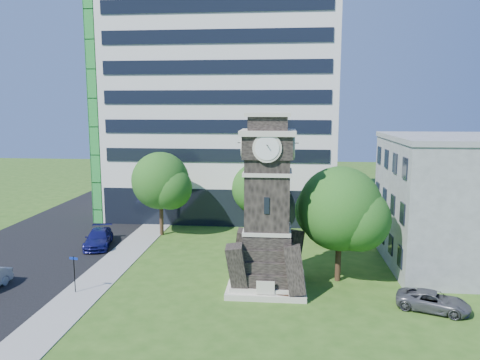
# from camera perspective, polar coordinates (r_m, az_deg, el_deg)

# --- Properties ---
(ground) EXTENTS (160.00, 160.00, 0.00)m
(ground) POSITION_cam_1_polar(r_m,az_deg,el_deg) (32.41, -2.33, -13.99)
(ground) COLOR #2E5518
(ground) RESTS_ON ground
(sidewalk) EXTENTS (3.00, 70.00, 0.06)m
(sidewalk) POSITION_cam_1_polar(r_m,az_deg,el_deg) (39.23, -15.41, -10.12)
(sidewalk) COLOR gray
(sidewalk) RESTS_ON ground
(street) EXTENTS (14.00, 80.00, 0.02)m
(street) POSITION_cam_1_polar(r_m,az_deg,el_deg) (42.93, -26.21, -9.10)
(street) COLOR black
(street) RESTS_ON ground
(clock_tower) EXTENTS (5.40, 5.40, 12.22)m
(clock_tower) POSITION_cam_1_polar(r_m,az_deg,el_deg) (32.43, 3.36, -4.16)
(clock_tower) COLOR beige
(clock_tower) RESTS_ON ground
(office_tall) EXTENTS (26.20, 15.11, 28.60)m
(office_tall) POSITION_cam_1_polar(r_m,az_deg,el_deg) (55.92, -2.09, 10.57)
(office_tall) COLOR silver
(office_tall) RESTS_ON ground
(car_street_north) EXTENTS (3.30, 5.64, 1.53)m
(car_street_north) POSITION_cam_1_polar(r_m,az_deg,el_deg) (44.80, -16.86, -6.80)
(car_street_north) COLOR #131557
(car_street_north) RESTS_ON ground
(car_east_lot) EXTENTS (4.82, 3.46, 1.22)m
(car_east_lot) POSITION_cam_1_polar(r_m,az_deg,el_deg) (32.46, 22.48, -13.49)
(car_east_lot) COLOR #515156
(car_east_lot) RESTS_ON ground
(park_bench) EXTENTS (1.76, 0.47, 0.91)m
(park_bench) POSITION_cam_1_polar(r_m,az_deg,el_deg) (31.86, 4.33, -13.48)
(park_bench) COLOR black
(park_bench) RESTS_ON ground
(street_sign) EXTENTS (0.63, 0.06, 2.60)m
(street_sign) POSITION_cam_1_polar(r_m,az_deg,el_deg) (34.27, -19.55, -10.30)
(street_sign) COLOR black
(street_sign) RESTS_ON ground
(tree_nw) EXTENTS (6.17, 5.61, 8.27)m
(tree_nw) POSITION_cam_1_polar(r_m,az_deg,el_deg) (46.40, -9.57, -0.34)
(tree_nw) COLOR #332114
(tree_nw) RESTS_ON ground
(tree_nc) EXTENTS (6.13, 5.58, 6.92)m
(tree_nc) POSITION_cam_1_polar(r_m,az_deg,el_deg) (49.32, 2.31, -1.19)
(tree_nc) COLOR #332114
(tree_nc) RESTS_ON ground
(tree_ne) EXTENTS (5.70, 5.18, 6.82)m
(tree_ne) POSITION_cam_1_polar(r_m,az_deg,el_deg) (43.97, 11.06, -2.46)
(tree_ne) COLOR #332114
(tree_ne) RESTS_ON ground
(tree_east) EXTENTS (6.68, 6.07, 8.44)m
(tree_east) POSITION_cam_1_polar(r_m,az_deg,el_deg) (34.35, 12.20, -3.78)
(tree_east) COLOR #332114
(tree_east) RESTS_ON ground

